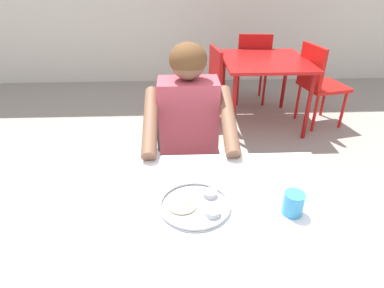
{
  "coord_description": "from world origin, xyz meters",
  "views": [
    {
      "loc": [
        -0.07,
        -0.95,
        1.6
      ],
      "look_at": [
        -0.02,
        0.27,
        0.9
      ],
      "focal_mm": 30.02,
      "sensor_mm": 36.0,
      "label": 1
    }
  ],
  "objects_px": {
    "table_background_red": "(265,67)",
    "chair_red_left": "(206,80)",
    "chair_foreground": "(188,149)",
    "chair_red_right": "(318,80)",
    "drinking_cup": "(293,203)",
    "diner_foreground": "(189,135)",
    "chair_red_far": "(252,64)",
    "table_foreground": "(187,223)",
    "thali_tray": "(195,204)"
  },
  "relations": [
    {
      "from": "chair_red_left",
      "to": "chair_red_right",
      "type": "relative_size",
      "value": 0.93
    },
    {
      "from": "drinking_cup",
      "to": "diner_foreground",
      "type": "xyz_separation_m",
      "value": [
        -0.37,
        0.69,
        -0.07
      ]
    },
    {
      "from": "diner_foreground",
      "to": "table_foreground",
      "type": "bearing_deg",
      "value": -92.82
    },
    {
      "from": "thali_tray",
      "to": "chair_red_left",
      "type": "relative_size",
      "value": 0.35
    },
    {
      "from": "drinking_cup",
      "to": "chair_red_left",
      "type": "distance_m",
      "value": 2.45
    },
    {
      "from": "chair_foreground",
      "to": "diner_foreground",
      "type": "relative_size",
      "value": 0.72
    },
    {
      "from": "chair_red_right",
      "to": "chair_red_far",
      "type": "height_order",
      "value": "chair_red_far"
    },
    {
      "from": "diner_foreground",
      "to": "chair_red_left",
      "type": "xyz_separation_m",
      "value": [
        0.24,
        1.74,
        -0.25
      ]
    },
    {
      "from": "diner_foreground",
      "to": "chair_red_far",
      "type": "xyz_separation_m",
      "value": [
        0.85,
        2.24,
        -0.23
      ]
    },
    {
      "from": "diner_foreground",
      "to": "thali_tray",
      "type": "bearing_deg",
      "value": -89.91
    },
    {
      "from": "chair_foreground",
      "to": "chair_red_far",
      "type": "relative_size",
      "value": 1.01
    },
    {
      "from": "table_background_red",
      "to": "chair_red_left",
      "type": "relative_size",
      "value": 1.13
    },
    {
      "from": "diner_foreground",
      "to": "table_background_red",
      "type": "bearing_deg",
      "value": 62.93
    },
    {
      "from": "chair_red_far",
      "to": "table_foreground",
      "type": "bearing_deg",
      "value": -106.98
    },
    {
      "from": "thali_tray",
      "to": "chair_red_far",
      "type": "distance_m",
      "value": 3.01
    },
    {
      "from": "drinking_cup",
      "to": "chair_red_far",
      "type": "bearing_deg",
      "value": 80.72
    },
    {
      "from": "table_background_red",
      "to": "chair_red_far",
      "type": "relative_size",
      "value": 1.04
    },
    {
      "from": "table_foreground",
      "to": "drinking_cup",
      "type": "height_order",
      "value": "drinking_cup"
    },
    {
      "from": "table_background_red",
      "to": "chair_red_right",
      "type": "relative_size",
      "value": 1.05
    },
    {
      "from": "chair_red_left",
      "to": "diner_foreground",
      "type": "bearing_deg",
      "value": -97.81
    },
    {
      "from": "diner_foreground",
      "to": "chair_red_far",
      "type": "bearing_deg",
      "value": 69.22
    },
    {
      "from": "table_background_red",
      "to": "chair_red_left",
      "type": "bearing_deg",
      "value": 173.26
    },
    {
      "from": "chair_red_left",
      "to": "chair_red_far",
      "type": "relative_size",
      "value": 0.93
    },
    {
      "from": "drinking_cup",
      "to": "chair_red_far",
      "type": "relative_size",
      "value": 0.11
    },
    {
      "from": "chair_foreground",
      "to": "chair_red_right",
      "type": "height_order",
      "value": "chair_foreground"
    },
    {
      "from": "chair_foreground",
      "to": "table_background_red",
      "type": "xyz_separation_m",
      "value": [
        0.85,
        1.44,
        0.13
      ]
    },
    {
      "from": "table_foreground",
      "to": "diner_foreground",
      "type": "relative_size",
      "value": 1.04
    },
    {
      "from": "chair_red_right",
      "to": "diner_foreground",
      "type": "bearing_deg",
      "value": -131.64
    },
    {
      "from": "thali_tray",
      "to": "chair_foreground",
      "type": "height_order",
      "value": "chair_foreground"
    },
    {
      "from": "chair_foreground",
      "to": "chair_red_far",
      "type": "xyz_separation_m",
      "value": [
        0.85,
        2.02,
        -0.01
      ]
    },
    {
      "from": "chair_foreground",
      "to": "chair_red_far",
      "type": "height_order",
      "value": "chair_foreground"
    },
    {
      "from": "diner_foreground",
      "to": "chair_red_right",
      "type": "height_order",
      "value": "diner_foreground"
    },
    {
      "from": "thali_tray",
      "to": "chair_foreground",
      "type": "xyz_separation_m",
      "value": [
        -0.0,
        0.86,
        -0.25
      ]
    },
    {
      "from": "diner_foreground",
      "to": "table_background_red",
      "type": "height_order",
      "value": "diner_foreground"
    },
    {
      "from": "drinking_cup",
      "to": "chair_red_right",
      "type": "bearing_deg",
      "value": 65.4
    },
    {
      "from": "chair_foreground",
      "to": "table_foreground",
      "type": "bearing_deg",
      "value": -92.05
    },
    {
      "from": "thali_tray",
      "to": "chair_foreground",
      "type": "bearing_deg",
      "value": 90.11
    },
    {
      "from": "drinking_cup",
      "to": "diner_foreground",
      "type": "height_order",
      "value": "diner_foreground"
    },
    {
      "from": "diner_foreground",
      "to": "chair_red_far",
      "type": "height_order",
      "value": "diner_foreground"
    },
    {
      "from": "table_background_red",
      "to": "chair_red_left",
      "type": "distance_m",
      "value": 0.64
    },
    {
      "from": "chair_red_right",
      "to": "chair_red_far",
      "type": "distance_m",
      "value": 0.86
    },
    {
      "from": "table_foreground",
      "to": "chair_red_far",
      "type": "distance_m",
      "value": 3.03
    },
    {
      "from": "drinking_cup",
      "to": "table_foreground",
      "type": "bearing_deg",
      "value": 174.43
    },
    {
      "from": "chair_red_left",
      "to": "chair_red_right",
      "type": "bearing_deg",
      "value": -6.93
    },
    {
      "from": "chair_foreground",
      "to": "diner_foreground",
      "type": "height_order",
      "value": "diner_foreground"
    },
    {
      "from": "drinking_cup",
      "to": "table_background_red",
      "type": "height_order",
      "value": "drinking_cup"
    },
    {
      "from": "table_foreground",
      "to": "drinking_cup",
      "type": "relative_size",
      "value": 13.86
    },
    {
      "from": "table_foreground",
      "to": "diner_foreground",
      "type": "bearing_deg",
      "value": 87.18
    },
    {
      "from": "chair_red_right",
      "to": "chair_red_left",
      "type": "bearing_deg",
      "value": 173.07
    },
    {
      "from": "thali_tray",
      "to": "table_background_red",
      "type": "distance_m",
      "value": 2.46
    }
  ]
}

